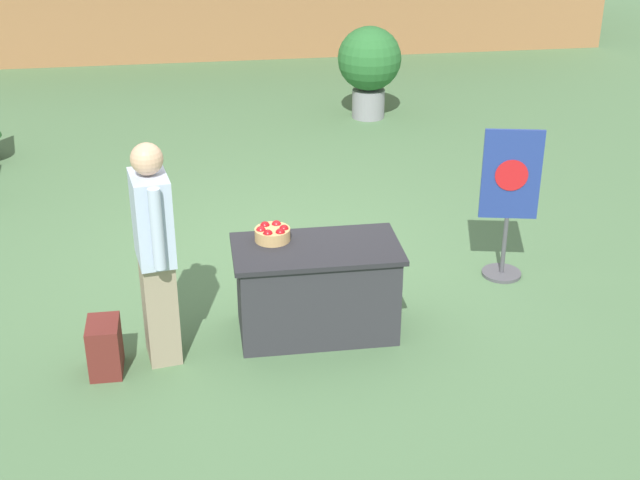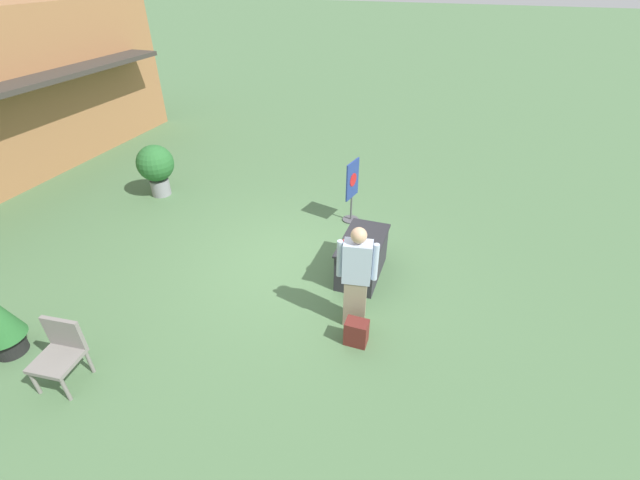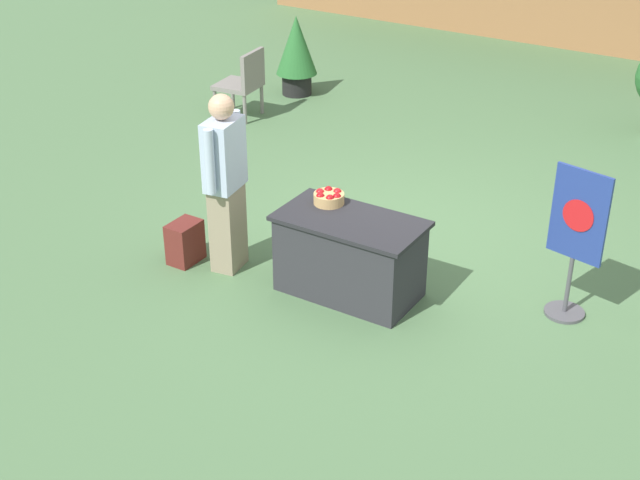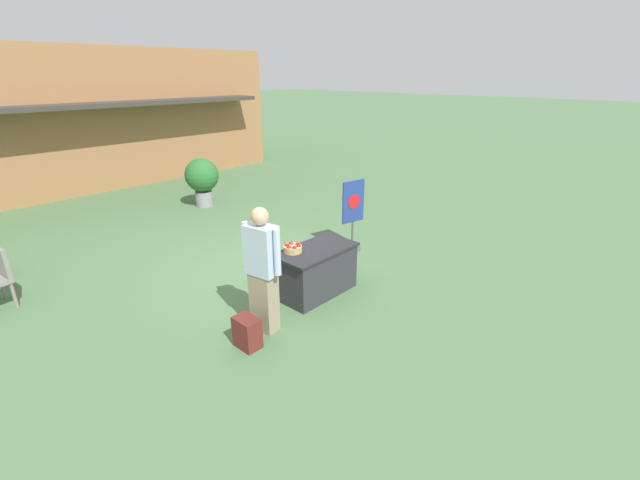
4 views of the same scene
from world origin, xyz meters
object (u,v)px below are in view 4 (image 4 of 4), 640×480
Objects in this scene: display_table at (316,271)px; person_visitor at (263,270)px; apple_basket at (293,248)px; backpack at (247,332)px; potted_plant_near_right at (202,178)px; poster_board at (353,214)px.

person_visitor reaches higher than display_table.
apple_basket is 0.16× the size of person_visitor.
apple_basket is at bearing 152.89° from display_table.
display_table is at bearing -0.00° from person_visitor.
person_visitor is (-0.91, -0.37, 0.08)m from apple_basket.
display_table is 3.17× the size of backpack.
apple_basket is 5.62m from potted_plant_near_right.
poster_board is at bearing -86.20° from potted_plant_near_right.
backpack is (-1.34, -0.52, -0.62)m from apple_basket.
potted_plant_near_right is (1.51, 5.48, 0.37)m from display_table.
poster_board is 1.12× the size of potted_plant_near_right.
display_table is 1.36m from person_visitor.
potted_plant_near_right is (1.84, 5.31, -0.07)m from apple_basket.
person_visitor is (-1.24, -0.20, 0.52)m from display_table.
person_visitor is 0.83m from backpack.
backpack is at bearing -61.11° from poster_board.
poster_board is (3.49, 1.06, 0.54)m from backpack.
apple_basket reaches higher than backpack.
poster_board is (2.15, 0.54, -0.08)m from apple_basket.
display_table is 0.95× the size of poster_board.
potted_plant_near_right is (-0.32, 4.77, 0.01)m from poster_board.
display_table is at bearing -27.11° from apple_basket.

